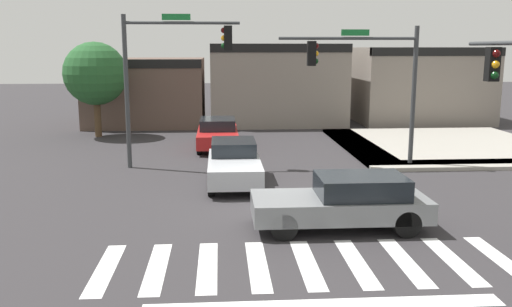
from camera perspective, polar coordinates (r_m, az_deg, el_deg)
ground_plane at (r=16.74m, az=2.92°, el=-5.55°), size 120.00×120.00×0.00m
crosswalk_near at (r=12.53m, az=5.35°, el=-11.35°), size 9.31×2.90×0.01m
curb_corner_northeast at (r=27.80m, az=18.23°, el=0.70°), size 10.00×10.60×0.15m
storefront_row at (r=35.50m, az=3.82°, el=7.04°), size 25.03×6.49×4.99m
traffic_signal_northwest at (r=21.98m, az=-9.01°, el=9.35°), size 4.55×0.32×6.04m
traffic_signal_northeast at (r=22.16m, az=11.48°, el=8.44°), size 5.50×0.32×5.59m
car_red at (r=26.45m, az=-4.01°, el=2.12°), size 1.89×4.64×1.40m
car_gray at (r=14.79m, az=9.27°, el=-4.92°), size 4.63×1.89×1.44m
car_silver at (r=19.42m, az=-2.29°, el=-1.01°), size 1.80×4.12×1.43m
roadside_tree at (r=30.69m, az=-16.36°, el=7.94°), size 3.36×3.36×5.08m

